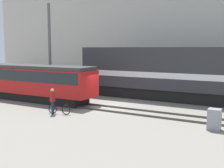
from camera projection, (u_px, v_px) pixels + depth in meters
name	position (u px, v px, depth m)	size (l,w,h in m)	color
ground_plane	(107.00, 106.00, 22.28)	(120.00, 120.00, 0.00)	gray
track_near	(100.00, 108.00, 21.39)	(60.00, 1.50, 0.14)	#47423D
track_far	(134.00, 96.00, 26.73)	(60.00, 1.51, 0.14)	#47423D
building_backdrop	(166.00, 34.00, 33.49)	(49.23, 6.00, 12.64)	#B7B2A8
freight_locomotive	(184.00, 73.00, 24.16)	(18.91, 3.04, 5.25)	black
streetcar	(31.00, 80.00, 24.67)	(12.57, 2.54, 3.11)	black
bicycle	(59.00, 109.00, 19.49)	(1.70, 0.51, 0.73)	black
person	(52.00, 99.00, 19.39)	(0.28, 0.39, 1.81)	#232D4C
utility_pole_left	(50.00, 50.00, 27.23)	(0.27, 0.27, 8.84)	#595959
signal_box	(214.00, 119.00, 15.69)	(0.70, 0.60, 1.20)	gray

